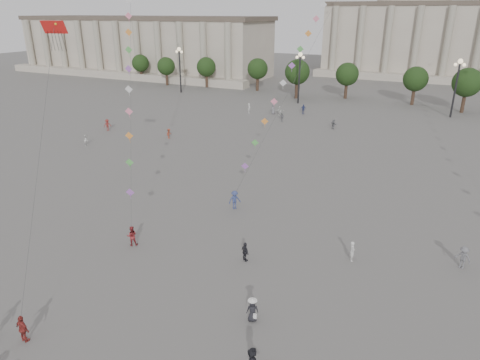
% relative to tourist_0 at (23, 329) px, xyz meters
% --- Properties ---
extents(ground, '(360.00, 360.00, 0.00)m').
position_rel_tourist_0_xyz_m(ground, '(6.65, 5.62, -0.91)').
color(ground, '#5B5956').
rests_on(ground, ground).
extents(hall_west, '(84.00, 26.22, 17.20)m').
position_rel_tourist_0_xyz_m(hall_west, '(-68.35, 99.52, 7.51)').
color(hall_west, '#AB9F8F').
rests_on(hall_west, ground).
extents(hall_central, '(48.30, 34.30, 35.50)m').
position_rel_tourist_0_xyz_m(hall_central, '(6.65, 134.84, 13.32)').
color(hall_central, '#AB9F8F').
rests_on(hall_central, ground).
extents(tree_row, '(137.12, 5.12, 8.00)m').
position_rel_tourist_0_xyz_m(tree_row, '(6.65, 83.62, 4.48)').
color(tree_row, '#322319').
rests_on(tree_row, ground).
extents(lamp_post_far_west, '(2.00, 0.90, 10.65)m').
position_rel_tourist_0_xyz_m(lamp_post_far_west, '(-38.35, 75.62, 6.44)').
color(lamp_post_far_west, '#262628').
rests_on(lamp_post_far_west, ground).
extents(lamp_post_mid_west, '(2.00, 0.90, 10.65)m').
position_rel_tourist_0_xyz_m(lamp_post_mid_west, '(-8.35, 75.62, 6.44)').
color(lamp_post_mid_west, '#262628').
rests_on(lamp_post_mid_west, ground).
extents(lamp_post_mid_east, '(2.00, 0.90, 10.65)m').
position_rel_tourist_0_xyz_m(lamp_post_mid_east, '(21.65, 75.62, 6.44)').
color(lamp_post_mid_east, '#262628').
rests_on(lamp_post_mid_east, ground).
extents(person_crowd_0, '(1.15, 1.05, 1.88)m').
position_rel_tourist_0_xyz_m(person_crowd_0, '(-4.10, 66.12, 0.03)').
color(person_crowd_0, navy).
rests_on(person_crowd_0, ground).
extents(person_crowd_1, '(0.90, 0.97, 1.60)m').
position_rel_tourist_0_xyz_m(person_crowd_1, '(-26.55, 32.18, -0.11)').
color(person_crowd_1, silver).
rests_on(person_crowd_1, ground).
extents(person_crowd_2, '(1.26, 1.42, 1.91)m').
position_rel_tourist_0_xyz_m(person_crowd_2, '(-29.58, 40.10, 0.04)').
color(person_crowd_2, maroon).
rests_on(person_crowd_2, ground).
extents(person_crowd_4, '(1.82, 1.35, 1.91)m').
position_rel_tourist_0_xyz_m(person_crowd_4, '(-7.49, 62.35, 0.04)').
color(person_crowd_4, silver).
rests_on(person_crowd_4, ground).
extents(person_crowd_6, '(1.37, 1.12, 1.85)m').
position_rel_tourist_0_xyz_m(person_crowd_6, '(23.65, 20.32, 0.01)').
color(person_crowd_6, slate).
rests_on(person_crowd_6, ground).
extents(person_crowd_10, '(0.57, 0.76, 1.90)m').
position_rel_tourist_0_xyz_m(person_crowd_10, '(-13.84, 62.30, 0.04)').
color(person_crowd_10, silver).
rests_on(person_crowd_10, ground).
extents(person_crowd_12, '(1.48, 1.25, 1.60)m').
position_rel_tourist_0_xyz_m(person_crowd_12, '(3.98, 57.62, -0.11)').
color(person_crowd_12, slate).
rests_on(person_crowd_12, ground).
extents(person_crowd_13, '(0.60, 0.72, 1.68)m').
position_rel_tourist_0_xyz_m(person_crowd_13, '(15.75, 17.66, -0.07)').
color(person_crowd_13, silver).
rests_on(person_crowd_13, ground).
extents(person_crowd_16, '(0.95, 0.53, 1.53)m').
position_rel_tourist_0_xyz_m(person_crowd_16, '(-5.71, 58.77, -0.15)').
color(person_crowd_16, slate).
rests_on(person_crowd_16, ground).
extents(person_crowd_17, '(0.58, 1.01, 1.56)m').
position_rel_tourist_0_xyz_m(person_crowd_17, '(-17.66, 40.61, -0.13)').
color(person_crowd_17, '#9A3F2A').
rests_on(person_crowd_17, ground).
extents(person_crowd_20, '(1.01, 0.76, 1.88)m').
position_rel_tourist_0_xyz_m(person_crowd_20, '(-9.35, 63.62, 0.03)').
color(person_crowd_20, slate).
rests_on(person_crowd_20, ground).
extents(tourist_0, '(1.09, 0.50, 1.82)m').
position_rel_tourist_0_xyz_m(tourist_0, '(0.00, 0.00, 0.00)').
color(tourist_0, maroon).
rests_on(tourist_0, ground).
extents(tourist_1, '(1.02, 0.87, 1.64)m').
position_rel_tourist_0_xyz_m(tourist_1, '(8.13, 13.88, -0.09)').
color(tourist_1, black).
rests_on(tourist_1, ground).
extents(kite_flyer_0, '(1.09, 1.05, 1.77)m').
position_rel_tourist_0_xyz_m(kite_flyer_0, '(-1.54, 11.93, -0.03)').
color(kite_flyer_0, maroon).
rests_on(kite_flyer_0, ground).
extents(kite_flyer_1, '(1.37, 1.41, 1.94)m').
position_rel_tourist_0_xyz_m(kite_flyer_1, '(3.05, 22.20, 0.06)').
color(kite_flyer_1, navy).
rests_on(kite_flyer_1, ground).
extents(hat_person, '(0.92, 0.80, 1.69)m').
position_rel_tourist_0_xyz_m(hat_person, '(11.58, 7.67, -0.07)').
color(hat_person, black).
rests_on(hat_person, ground).
extents(dragon_kite, '(5.84, 7.52, 23.11)m').
position_rel_tourist_0_xyz_m(dragon_kite, '(-9.27, 13.91, 15.56)').
color(dragon_kite, red).
rests_on(dragon_kite, ground).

